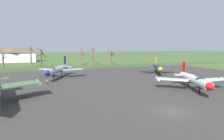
{
  "coord_description": "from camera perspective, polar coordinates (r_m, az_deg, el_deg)",
  "views": [
    {
      "loc": [
        -14.94,
        -18.37,
        7.68
      ],
      "look_at": [
        -0.1,
        20.0,
        2.84
      ],
      "focal_mm": 31.26,
      "sensor_mm": 36.0,
      "label": 1
    }
  ],
  "objects": [
    {
      "name": "jet_fighter_rear_left",
      "position": [
        57.69,
        13.26,
        0.8
      ],
      "size": [
        9.83,
        12.68,
        4.53
      ],
      "color": "#33383D",
      "rests_on": "ground"
    },
    {
      "name": "bare_tree_far_left",
      "position": [
        81.44,
        -29.31,
        2.69
      ],
      "size": [
        2.61,
        2.63,
        7.05
      ],
      "color": "brown",
      "rests_on": "ground"
    },
    {
      "name": "jet_fighter_front_right",
      "position": [
        36.91,
        22.96,
        -2.64
      ],
      "size": [
        12.43,
        13.68,
        4.75
      ],
      "color": "silver",
      "rests_on": "ground"
    },
    {
      "name": "bare_tree_far_right",
      "position": [
        83.51,
        -5.65,
        4.28
      ],
      "size": [
        1.97,
        2.14,
        8.28
      ],
      "color": "brown",
      "rests_on": "ground"
    },
    {
      "name": "bare_tree_center",
      "position": [
        81.22,
        -20.01,
        3.68
      ],
      "size": [
        4.07,
        3.26,
        7.85
      ],
      "color": "#42382D",
      "rests_on": "ground"
    },
    {
      "name": "ground_plane",
      "position": [
        24.9,
        17.44,
        -11.58
      ],
      "size": [
        600.0,
        600.0,
        0.0
      ],
      "primitive_type": "plane",
      "color": "#425B2D"
    },
    {
      "name": "grass_verge_strip",
      "position": [
        75.46,
        -9.61,
        0.8
      ],
      "size": [
        146.09,
        12.0,
        0.06
      ],
      "primitive_type": "cube",
      "color": "#375029",
      "rests_on": "ground"
    },
    {
      "name": "bare_tree_left_of_center",
      "position": [
        81.7,
        -22.65,
        3.89
      ],
      "size": [
        2.47,
        2.47,
        8.82
      ],
      "color": "brown",
      "rests_on": "ground"
    },
    {
      "name": "bare_tree_right_of_center",
      "position": [
        85.81,
        -8.98,
        3.9
      ],
      "size": [
        2.71,
        2.76,
        7.58
      ],
      "color": "brown",
      "rests_on": "ground"
    },
    {
      "name": "asphalt_apron",
      "position": [
        40.47,
        0.93,
        -4.2
      ],
      "size": [
        86.09,
        61.49,
        0.05
      ],
      "primitive_type": "cube",
      "color": "#383533",
      "rests_on": "ground"
    },
    {
      "name": "jet_fighter_rear_center",
      "position": [
        49.4,
        -15.73,
        0.08
      ],
      "size": [
        10.91,
        14.8,
        5.19
      ],
      "color": "#8EA3B2",
      "rests_on": "ground"
    },
    {
      "name": "bare_tree_backdrop_extra",
      "position": [
        87.18,
        -0.19,
        4.0
      ],
      "size": [
        3.48,
        2.88,
        6.8
      ],
      "color": "brown",
      "rests_on": "ground"
    },
    {
      "name": "visitor_building",
      "position": [
        113.04,
        -26.36,
        4.07
      ],
      "size": [
        21.81,
        12.25,
        7.85
      ],
      "color": "silver",
      "rests_on": "ground"
    },
    {
      "name": "info_placard_rear_center",
      "position": [
        41.87,
        -18.46,
        -3.31
      ],
      "size": [
        0.53,
        0.37,
        1.05
      ],
      "color": "black",
      "rests_on": "ground"
    }
  ]
}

